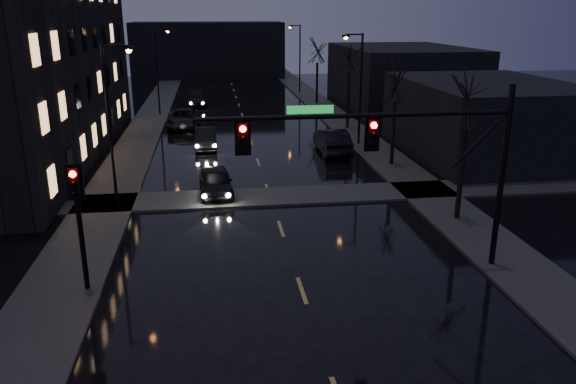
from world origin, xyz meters
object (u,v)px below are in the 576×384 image
object	(u,v)px
oncoming_car_a	(216,182)
oncoming_car_b	(206,138)
oncoming_car_c	(184,118)
lead_car	(332,141)
oncoming_car_d	(197,99)

from	to	relation	value
oncoming_car_a	oncoming_car_b	bearing A→B (deg)	90.62
oncoming_car_c	lead_car	xyz separation A→B (m)	(10.55, -10.62, 0.07)
oncoming_car_c	oncoming_car_a	bearing A→B (deg)	-82.06
oncoming_car_c	oncoming_car_d	distance (m)	11.49
oncoming_car_b	lead_car	distance (m)	9.14
oncoming_car_d	lead_car	world-z (taller)	lead_car
oncoming_car_b	oncoming_car_c	size ratio (longest dim) A/B	0.77
oncoming_car_b	oncoming_car_c	distance (m)	8.02
oncoming_car_d	lead_car	size ratio (longest dim) A/B	0.94
oncoming_car_b	lead_car	xyz separation A→B (m)	(8.70, -2.82, 0.14)
oncoming_car_c	lead_car	distance (m)	14.97
oncoming_car_c	lead_car	size ratio (longest dim) A/B	1.09
oncoming_car_b	oncoming_car_d	world-z (taller)	oncoming_car_b
oncoming_car_a	oncoming_car_b	size ratio (longest dim) A/B	0.99
oncoming_car_a	oncoming_car_b	distance (m)	11.15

